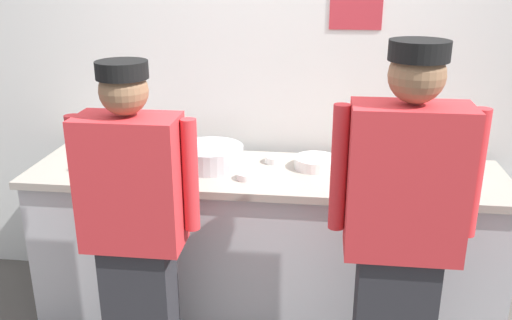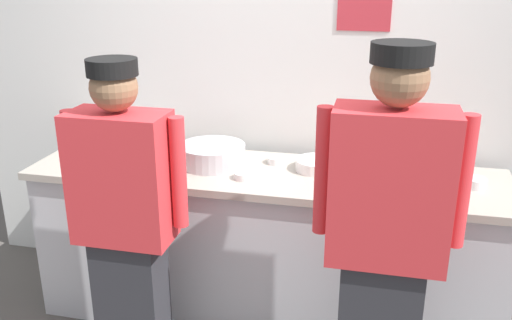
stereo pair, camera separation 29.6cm
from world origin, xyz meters
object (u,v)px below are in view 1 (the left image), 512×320
squeeze_bottle_primary (369,165)px  deli_cup (417,177)px  ramekin_orange_sauce (247,176)px  chef_center (401,231)px  ramekin_red_sauce (436,176)px  squeeze_bottle_spare (420,150)px  chef_near_left (135,226)px  mixing_bowl_steel (210,156)px  sheet_tray (116,163)px  plate_stack_front (316,163)px  ramekin_green_sauce (470,174)px  ramekin_yellow_sauce (275,159)px  squeeze_bottle_secondary (163,163)px

squeeze_bottle_primary → deli_cup: squeeze_bottle_primary is taller
squeeze_bottle_primary → ramekin_orange_sauce: squeeze_bottle_primary is taller
chef_center → ramekin_red_sauce: bearing=68.4°
chef_center → squeeze_bottle_spare: bearing=76.7°
chef_near_left → mixing_bowl_steel: bearing=72.1°
sheet_tray → deli_cup: 1.62m
plate_stack_front → ramekin_green_sauce: (0.80, -0.06, -0.00)m
plate_stack_front → squeeze_bottle_primary: (0.27, -0.15, 0.05)m
ramekin_yellow_sauce → plate_stack_front: bearing=-13.7°
squeeze_bottle_primary → ramekin_yellow_sauce: 0.55m
chef_center → squeeze_bottle_spare: size_ratio=9.57×
squeeze_bottle_secondary → ramekin_orange_sauce: (0.42, 0.06, -0.07)m
ramekin_yellow_sauce → chef_center: bearing=-52.5°
mixing_bowl_steel → ramekin_orange_sauce: bearing=-37.0°
squeeze_bottle_primary → ramekin_yellow_sauce: size_ratio=1.61×
chef_near_left → deli_cup: (1.30, 0.51, 0.10)m
squeeze_bottle_secondary → squeeze_bottle_spare: squeeze_bottle_secondary is taller
chef_center → ramekin_orange_sauce: bearing=144.6°
sheet_tray → ramekin_red_sauce: bearing=-0.2°
squeeze_bottle_spare → ramekin_orange_sauce: squeeze_bottle_spare is taller
chef_near_left → squeeze_bottle_primary: 1.21m
plate_stack_front → squeeze_bottle_secondary: squeeze_bottle_secondary is taller
chef_near_left → mixing_bowl_steel: size_ratio=4.32×
plate_stack_front → ramekin_yellow_sauce: (-0.23, 0.06, -0.01)m
ramekin_green_sauce → ramekin_yellow_sauce: size_ratio=0.97×
sheet_tray → chef_center: bearing=-23.5°
chef_center → squeeze_bottle_spare: 0.87m
plate_stack_front → squeeze_bottle_primary: squeeze_bottle_primary is taller
ramekin_green_sauce → ramekin_yellow_sauce: bearing=173.3°
plate_stack_front → ramekin_yellow_sauce: 0.24m
squeeze_bottle_primary → ramekin_orange_sauce: bearing=-174.1°
squeeze_bottle_primary → squeeze_bottle_spare: bearing=41.7°
mixing_bowl_steel → squeeze_bottle_secondary: size_ratio=1.93×
squeeze_bottle_spare → ramekin_yellow_sauce: squeeze_bottle_spare is taller
chef_near_left → ramekin_yellow_sauce: bearing=53.6°
squeeze_bottle_primary → ramekin_red_sauce: squeeze_bottle_primary is taller
sheet_tray → squeeze_bottle_secondary: (0.33, -0.19, 0.08)m
chef_near_left → ramekin_yellow_sauce: size_ratio=14.49×
sheet_tray → ramekin_yellow_sauce: 0.88m
squeeze_bottle_secondary → ramekin_green_sauce: squeeze_bottle_secondary is taller
plate_stack_front → mixing_bowl_steel: 0.58m
squeeze_bottle_primary → chef_center: bearing=-80.2°
chef_center → ramekin_red_sauce: 0.68m
squeeze_bottle_primary → ramekin_green_sauce: size_ratio=1.65×
chef_center → ramekin_orange_sauce: chef_center is taller
ramekin_orange_sauce → ramekin_yellow_sauce: (0.12, 0.27, 0.00)m
plate_stack_front → chef_near_left: bearing=-138.3°
sheet_tray → squeeze_bottle_primary: (1.37, -0.06, 0.07)m
deli_cup → plate_stack_front: bearing=158.8°
plate_stack_front → ramekin_green_sauce: plate_stack_front is taller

